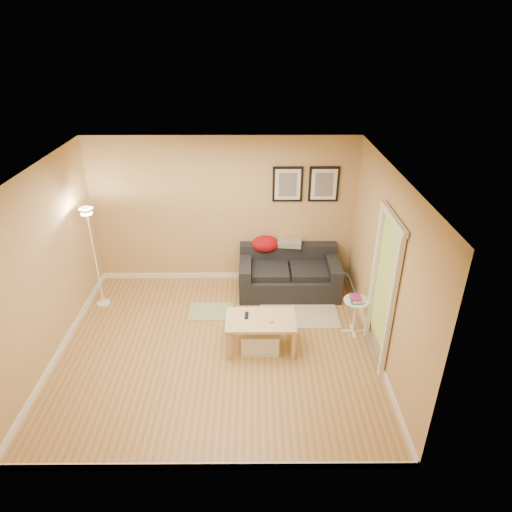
# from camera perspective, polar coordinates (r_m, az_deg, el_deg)

# --- Properties ---
(floor) EXTENTS (4.50, 4.50, 0.00)m
(floor) POSITION_cam_1_polar(r_m,az_deg,el_deg) (6.63, -4.81, -11.54)
(floor) COLOR #AC834A
(floor) RESTS_ON ground
(ceiling) EXTENTS (4.50, 4.50, 0.00)m
(ceiling) POSITION_cam_1_polar(r_m,az_deg,el_deg) (5.38, -5.91, 10.44)
(ceiling) COLOR white
(ceiling) RESTS_ON wall_back
(wall_back) EXTENTS (4.50, 0.00, 4.50)m
(wall_back) POSITION_cam_1_polar(r_m,az_deg,el_deg) (7.70, -4.16, 5.63)
(wall_back) COLOR tan
(wall_back) RESTS_ON ground
(wall_front) EXTENTS (4.50, 0.00, 4.50)m
(wall_front) POSITION_cam_1_polar(r_m,az_deg,el_deg) (4.28, -7.43, -14.99)
(wall_front) COLOR tan
(wall_front) RESTS_ON ground
(wall_left) EXTENTS (0.00, 4.00, 4.00)m
(wall_left) POSITION_cam_1_polar(r_m,az_deg,el_deg) (6.49, -25.51, -1.60)
(wall_left) COLOR tan
(wall_left) RESTS_ON ground
(wall_right) EXTENTS (0.00, 4.00, 4.00)m
(wall_right) POSITION_cam_1_polar(r_m,az_deg,el_deg) (6.12, 16.17, -1.59)
(wall_right) COLOR tan
(wall_right) RESTS_ON ground
(baseboard_back) EXTENTS (4.50, 0.02, 0.10)m
(baseboard_back) POSITION_cam_1_polar(r_m,az_deg,el_deg) (8.24, -3.87, -2.47)
(baseboard_back) COLOR white
(baseboard_back) RESTS_ON ground
(baseboard_front) EXTENTS (4.50, 0.02, 0.10)m
(baseboard_front) POSITION_cam_1_polar(r_m,az_deg,el_deg) (5.21, -6.50, -25.07)
(baseboard_front) COLOR white
(baseboard_front) RESTS_ON ground
(baseboard_left) EXTENTS (0.02, 4.00, 0.10)m
(baseboard_left) POSITION_cam_1_polar(r_m,az_deg,el_deg) (7.13, -23.39, -10.40)
(baseboard_left) COLOR white
(baseboard_left) RESTS_ON ground
(baseboard_right) EXTENTS (0.02, 4.00, 0.10)m
(baseboard_right) POSITION_cam_1_polar(r_m,az_deg,el_deg) (6.80, 14.69, -10.82)
(baseboard_right) COLOR white
(baseboard_right) RESTS_ON ground
(sofa) EXTENTS (1.70, 0.90, 0.75)m
(sofa) POSITION_cam_1_polar(r_m,az_deg,el_deg) (7.69, 4.26, -2.08)
(sofa) COLOR black
(sofa) RESTS_ON ground
(red_throw) EXTENTS (0.48, 0.36, 0.28)m
(red_throw) POSITION_cam_1_polar(r_m,az_deg,el_deg) (7.74, 1.20, 1.54)
(red_throw) COLOR maroon
(red_throw) RESTS_ON sofa
(plaid_throw) EXTENTS (0.45, 0.32, 0.10)m
(plaid_throw) POSITION_cam_1_polar(r_m,az_deg,el_deg) (7.78, 4.26, 1.69)
(plaid_throw) COLOR tan
(plaid_throw) RESTS_ON sofa
(framed_print_left) EXTENTS (0.50, 0.04, 0.60)m
(framed_print_left) POSITION_cam_1_polar(r_m,az_deg,el_deg) (7.50, 4.06, 9.12)
(framed_print_left) COLOR black
(framed_print_left) RESTS_ON wall_back
(framed_print_right) EXTENTS (0.50, 0.04, 0.60)m
(framed_print_right) POSITION_cam_1_polar(r_m,az_deg,el_deg) (7.57, 8.64, 9.05)
(framed_print_right) COLOR black
(framed_print_right) RESTS_ON wall_back
(area_rug) EXTENTS (1.25, 0.85, 0.01)m
(area_rug) POSITION_cam_1_polar(r_m,az_deg,el_deg) (7.33, 5.47, -7.21)
(area_rug) COLOR #C5B29C
(area_rug) RESTS_ON ground
(green_runner) EXTENTS (0.70, 0.50, 0.01)m
(green_runner) POSITION_cam_1_polar(r_m,az_deg,el_deg) (7.37, -5.73, -7.00)
(green_runner) COLOR #668C4C
(green_runner) RESTS_ON ground
(coffee_table) EXTENTS (1.08, 0.78, 0.49)m
(coffee_table) POSITION_cam_1_polar(r_m,az_deg,el_deg) (6.47, 0.58, -9.79)
(coffee_table) COLOR #D5B882
(coffee_table) RESTS_ON ground
(remote_control) EXTENTS (0.06, 0.16, 0.02)m
(remote_control) POSITION_cam_1_polar(r_m,az_deg,el_deg) (6.38, -1.21, -7.58)
(remote_control) COLOR black
(remote_control) RESTS_ON coffee_table
(tape_roll) EXTENTS (0.07, 0.07, 0.03)m
(tape_roll) POSITION_cam_1_polar(r_m,az_deg,el_deg) (6.26, 1.90, -8.32)
(tape_roll) COLOR yellow
(tape_roll) RESTS_ON coffee_table
(storage_bin) EXTENTS (0.55, 0.40, 0.34)m
(storage_bin) POSITION_cam_1_polar(r_m,az_deg,el_deg) (6.48, 0.51, -10.59)
(storage_bin) COLOR white
(storage_bin) RESTS_ON ground
(side_table) EXTENTS (0.38, 0.38, 0.57)m
(side_table) POSITION_cam_1_polar(r_m,az_deg,el_deg) (6.89, 12.45, -7.51)
(side_table) COLOR white
(side_table) RESTS_ON ground
(book_stack) EXTENTS (0.17, 0.22, 0.07)m
(book_stack) POSITION_cam_1_polar(r_m,az_deg,el_deg) (6.70, 12.64, -5.32)
(book_stack) COLOR teal
(book_stack) RESTS_ON side_table
(floor_lamp) EXTENTS (0.22, 0.22, 1.72)m
(floor_lamp) POSITION_cam_1_polar(r_m,az_deg,el_deg) (7.54, -19.77, -0.61)
(floor_lamp) COLOR white
(floor_lamp) RESTS_ON ground
(doorway) EXTENTS (0.12, 1.01, 2.13)m
(doorway) POSITION_cam_1_polar(r_m,az_deg,el_deg) (6.12, 15.74, -4.53)
(doorway) COLOR white
(doorway) RESTS_ON ground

